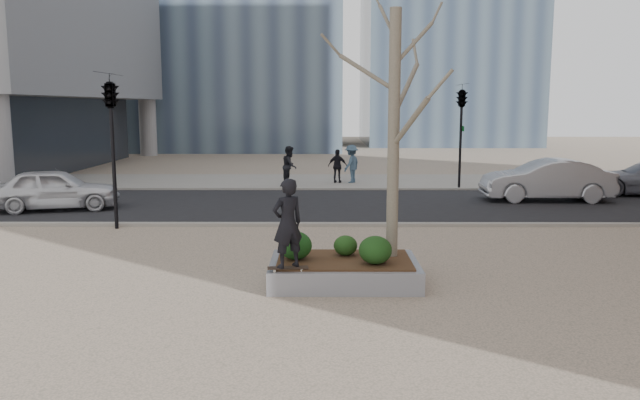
{
  "coord_description": "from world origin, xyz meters",
  "views": [
    {
      "loc": [
        0.57,
        -12.36,
        3.58
      ],
      "look_at": [
        0.5,
        2.0,
        1.4
      ],
      "focal_mm": 35.0,
      "sensor_mm": 36.0,
      "label": 1
    }
  ],
  "objects_px": {
    "planter": "(344,272)",
    "police_car": "(55,189)",
    "skateboard": "(288,269)",
    "skateboarder": "(288,223)"
  },
  "relations": [
    {
      "from": "skateboard",
      "to": "skateboarder",
      "type": "xyz_separation_m",
      "value": [
        0.0,
        0.0,
        0.89
      ]
    },
    {
      "from": "skateboard",
      "to": "police_car",
      "type": "distance_m",
      "value": 12.86
    },
    {
      "from": "skateboarder",
      "to": "skateboard",
      "type": "bearing_deg",
      "value": 180.0
    },
    {
      "from": "planter",
      "to": "police_car",
      "type": "bearing_deg",
      "value": 137.62
    },
    {
      "from": "planter",
      "to": "skateboard",
      "type": "xyz_separation_m",
      "value": [
        -1.1,
        -0.79,
        0.26
      ]
    },
    {
      "from": "planter",
      "to": "skateboard",
      "type": "distance_m",
      "value": 1.38
    },
    {
      "from": "skateboard",
      "to": "police_car",
      "type": "xyz_separation_m",
      "value": [
        -8.55,
        9.6,
        0.25
      ]
    },
    {
      "from": "skateboard",
      "to": "skateboarder",
      "type": "height_order",
      "value": "skateboarder"
    },
    {
      "from": "skateboard",
      "to": "police_car",
      "type": "relative_size",
      "value": 0.19
    },
    {
      "from": "planter",
      "to": "police_car",
      "type": "height_order",
      "value": "police_car"
    }
  ]
}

